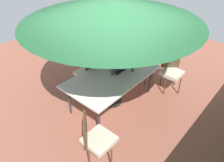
# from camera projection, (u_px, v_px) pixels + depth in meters

# --- Properties ---
(ground_plane) EXTENTS (10.00, 10.00, 0.02)m
(ground_plane) POSITION_uv_depth(u_px,v_px,m) (112.00, 102.00, 5.08)
(ground_plane) COLOR #935442
(dining_table) EXTENTS (2.05, 1.17, 0.74)m
(dining_table) POSITION_uv_depth(u_px,v_px,m) (112.00, 77.00, 4.67)
(dining_table) COLOR silver
(dining_table) RESTS_ON ground_plane
(patio_umbrella) EXTENTS (3.35, 3.35, 2.27)m
(patio_umbrella) POSITION_uv_depth(u_px,v_px,m) (112.00, 12.00, 3.87)
(patio_umbrella) COLOR #4C4C4C
(patio_umbrella) RESTS_ON ground_plane
(chair_northeast) EXTENTS (0.59, 0.59, 0.98)m
(chair_northeast) POSITION_uv_depth(u_px,v_px,m) (95.00, 138.00, 3.49)
(chair_northeast) COLOR beige
(chair_northeast) RESTS_ON ground_plane
(chair_southwest) EXTENTS (0.59, 0.59, 0.98)m
(chair_southwest) POSITION_uv_depth(u_px,v_px,m) (122.00, 51.00, 6.01)
(chair_southwest) COLOR beige
(chair_southwest) RESTS_ON ground_plane
(chair_northwest) EXTENTS (0.59, 0.59, 0.98)m
(chair_northwest) POSITION_uv_depth(u_px,v_px,m) (172.00, 69.00, 5.20)
(chair_northwest) COLOR beige
(chair_northwest) RESTS_ON ground_plane
(chair_south) EXTENTS (0.46, 0.47, 0.98)m
(chair_south) POSITION_uv_depth(u_px,v_px,m) (88.00, 71.00, 5.12)
(chair_south) COLOR beige
(chair_south) RESTS_ON ground_plane
(chair_west) EXTENTS (0.47, 0.46, 0.98)m
(chair_west) POSITION_uv_depth(u_px,v_px,m) (146.00, 60.00, 5.56)
(chair_west) COLOR beige
(chair_west) RESTS_ON ground_plane
(laptop) EXTENTS (0.33, 0.26, 0.21)m
(laptop) POSITION_uv_depth(u_px,v_px,m) (119.00, 70.00, 4.75)
(laptop) COLOR #2D2D33
(laptop) RESTS_ON dining_table
(cup) EXTENTS (0.07, 0.07, 0.09)m
(cup) POSITION_uv_depth(u_px,v_px,m) (133.00, 69.00, 4.77)
(cup) COLOR #286B33
(cup) RESTS_ON dining_table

